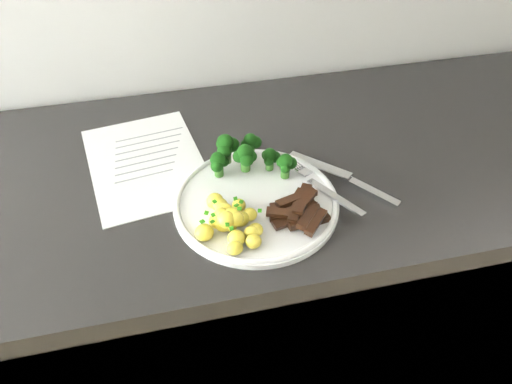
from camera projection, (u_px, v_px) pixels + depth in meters
counter at (270, 301)px, 1.21m from camera, size 2.29×0.57×0.86m
recipe_paper at (146, 162)px, 0.92m from camera, size 0.24×0.31×0.00m
plate at (256, 202)px, 0.83m from camera, size 0.28×0.28×0.02m
broccoli at (245, 154)px, 0.86m from camera, size 0.15×0.10×0.07m
potatoes at (230, 221)px, 0.77m from camera, size 0.11×0.13×0.04m
beef_strips at (299, 210)px, 0.80m from camera, size 0.10×0.11×0.03m
fork at (324, 188)px, 0.84m from camera, size 0.09×0.18×0.02m
knife at (356, 184)px, 0.86m from camera, size 0.15×0.18×0.02m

